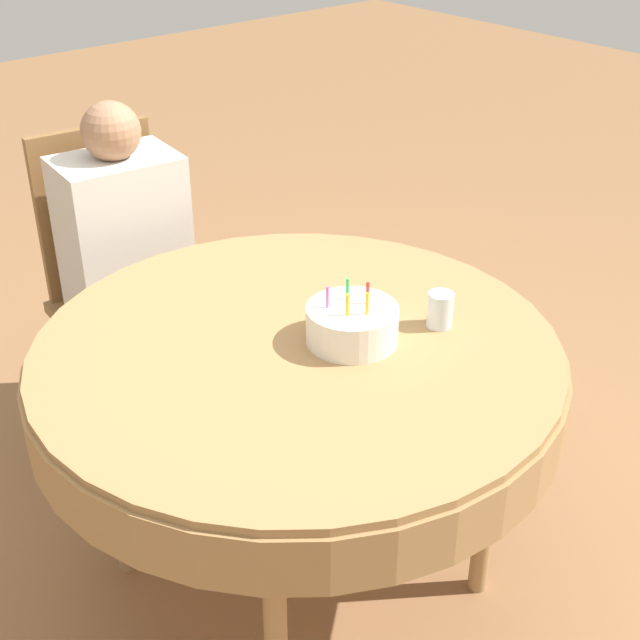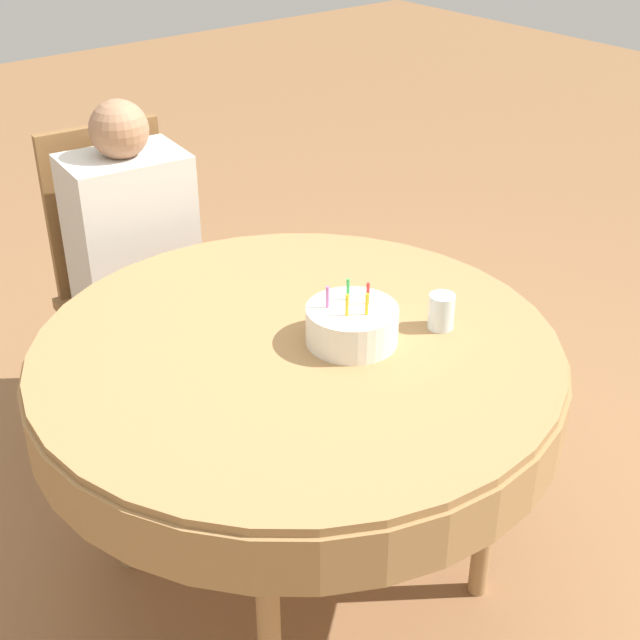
{
  "view_description": "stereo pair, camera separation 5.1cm",
  "coord_description": "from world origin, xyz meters",
  "px_view_note": "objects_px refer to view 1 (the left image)",
  "views": [
    {
      "loc": [
        -1.11,
        -1.38,
        1.84
      ],
      "look_at": [
        0.05,
        -0.02,
        0.8
      ],
      "focal_mm": 50.0,
      "sensor_mm": 36.0,
      "label": 1
    },
    {
      "loc": [
        -1.07,
        -1.42,
        1.84
      ],
      "look_at": [
        0.05,
        -0.02,
        0.8
      ],
      "focal_mm": 50.0,
      "sensor_mm": 36.0,
      "label": 2
    }
  ],
  "objects_px": {
    "birthday_cake": "(352,324)",
    "drinking_glass": "(440,310)",
    "chair": "(119,280)",
    "person": "(128,249)"
  },
  "relations": [
    {
      "from": "birthday_cake",
      "to": "drinking_glass",
      "type": "distance_m",
      "value": 0.22
    },
    {
      "from": "chair",
      "to": "person",
      "type": "bearing_deg",
      "value": -90.0
    },
    {
      "from": "birthday_cake",
      "to": "person",
      "type": "bearing_deg",
      "value": 93.89
    },
    {
      "from": "person",
      "to": "birthday_cake",
      "type": "bearing_deg",
      "value": -79.7
    },
    {
      "from": "birthday_cake",
      "to": "chair",
      "type": "bearing_deg",
      "value": 92.85
    },
    {
      "from": "chair",
      "to": "drinking_glass",
      "type": "xyz_separation_m",
      "value": [
        0.26,
        -1.14,
        0.28
      ]
    },
    {
      "from": "birthday_cake",
      "to": "drinking_glass",
      "type": "bearing_deg",
      "value": -22.04
    },
    {
      "from": "chair",
      "to": "birthday_cake",
      "type": "bearing_deg",
      "value": -80.74
    },
    {
      "from": "birthday_cake",
      "to": "drinking_glass",
      "type": "xyz_separation_m",
      "value": [
        0.21,
        -0.08,
        -0.0
      ]
    },
    {
      "from": "chair",
      "to": "person",
      "type": "relative_size",
      "value": 0.88
    }
  ]
}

